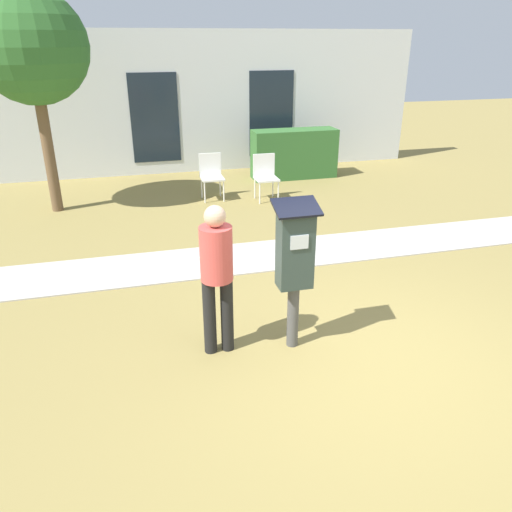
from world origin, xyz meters
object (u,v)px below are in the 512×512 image
object	(u,v)px
outdoor_chair_left	(211,173)
parking_meter	(295,257)
person_standing	(217,269)
outdoor_chair_middle	(265,173)

from	to	relation	value
outdoor_chair_left	parking_meter	bearing A→B (deg)	-78.20
person_standing	outdoor_chair_left	distance (m)	5.44
parking_meter	outdoor_chair_left	xyz separation A→B (m)	(0.12, 5.45, -0.49)
person_standing	outdoor_chair_left	bearing A→B (deg)	70.76
person_standing	outdoor_chair_middle	distance (m)	5.39
outdoor_chair_left	outdoor_chair_middle	distance (m)	1.08
outdoor_chair_left	outdoor_chair_middle	xyz separation A→B (m)	(1.03, -0.33, 0.00)
parking_meter	outdoor_chair_middle	world-z (taller)	parking_meter
parking_meter	person_standing	xyz separation A→B (m)	(-0.76, 0.10, -0.09)
outdoor_chair_middle	person_standing	bearing A→B (deg)	-91.61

